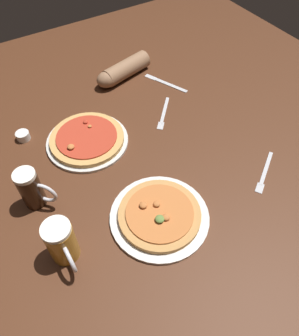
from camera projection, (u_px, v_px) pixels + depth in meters
The scene contains 10 objects.
ground_plane at pixel (149, 174), 1.22m from camera, with size 2.40×2.40×0.03m, color #4C2816.
pizza_plate_near at pixel (159, 215), 1.07m from camera, with size 0.33×0.33×0.05m.
pizza_plate_far at pixel (87, 139), 1.29m from camera, with size 0.33×0.33×0.05m.
beer_mug_dark at pixel (32, 189), 1.06m from camera, with size 0.11×0.11×0.15m.
beer_mug_amber at pixel (62, 243), 0.94m from camera, with size 0.09×0.15×0.16m.
ramekin_sauce at pixel (23, 136), 1.30m from camera, with size 0.05×0.05×0.03m, color white.
fork_left at pixel (164, 113), 1.41m from camera, with size 0.16×0.17×0.01m.
knife_right at pixel (165, 83), 1.54m from camera, with size 0.11×0.22×0.01m.
fork_spare at pixel (265, 172), 1.20m from camera, with size 0.19×0.13×0.01m.
diner_arm at pixel (121, 71), 1.54m from camera, with size 0.30×0.14×0.08m.
Camera 1 is at (-0.40, -0.64, 0.94)m, focal length 34.56 mm.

